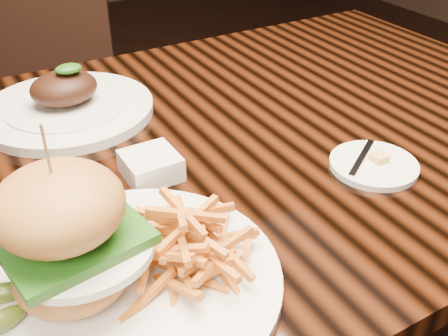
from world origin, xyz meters
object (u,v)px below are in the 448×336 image
chair_far (37,84)px  far_dish (67,105)px  dining_table (172,190)px  burger_plate (123,249)px

chair_far → far_dish: bearing=-74.0°
dining_table → chair_far: 0.90m
dining_table → far_dish: (-0.10, 0.22, 0.10)m
burger_plate → far_dish: size_ratio=1.10×
dining_table → far_dish: far_dish is taller
far_dish → chair_far: 0.71m
burger_plate → chair_far: size_ratio=0.36×
burger_plate → far_dish: 0.47m
burger_plate → chair_far: burger_plate is taller
far_dish → chair_far: bearing=84.8°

